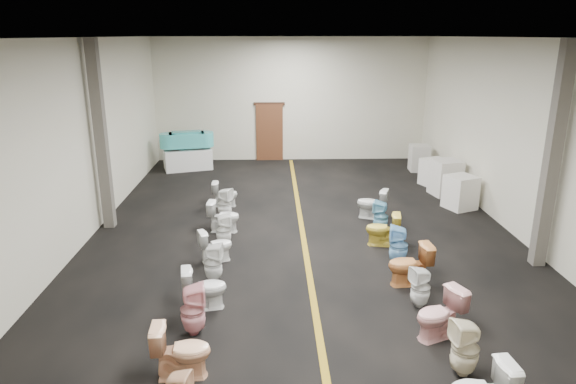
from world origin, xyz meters
The scene contains 34 objects.
floor centered at (0.00, 0.00, 0.00)m, with size 16.00×16.00×0.00m, color black.
ceiling centered at (0.00, 0.00, 4.50)m, with size 16.00×16.00×0.00m, color black.
wall_back centered at (0.00, 8.00, 2.25)m, with size 10.00×10.00×0.00m, color beige.
wall_front centered at (0.00, -8.00, 2.25)m, with size 10.00×10.00×0.00m, color beige.
wall_left centered at (-5.00, 0.00, 2.25)m, with size 16.00×16.00×0.00m, color beige.
wall_right centered at (5.00, 0.00, 2.25)m, with size 16.00×16.00×0.00m, color beige.
aisle_stripe centered at (0.00, 0.00, 0.00)m, with size 0.12×15.60×0.01m, color olive.
back_door centered at (-0.80, 7.94, 1.05)m, with size 1.00×0.10×2.10m, color #562D19.
door_frame centered at (-0.80, 7.95, 2.12)m, with size 1.15×0.08×0.10m, color #331C11.
column_left centered at (-4.75, 1.00, 2.25)m, with size 0.25×0.25×4.50m, color #59544C.
column_right centered at (4.75, -1.50, 2.25)m, with size 0.25×0.25×4.50m, color #59544C.
display_table centered at (-3.68, 6.61, 0.36)m, with size 1.61×0.80×0.71m, color white.
bathtub centered at (-3.68, 6.61, 1.07)m, with size 1.83×0.91×0.55m.
appliance_crate_a centered at (4.40, 2.08, 0.46)m, with size 0.71×0.71×0.91m, color white.
appliance_crate_b centered at (4.40, 3.34, 0.52)m, with size 0.76×0.76×1.05m, color silver.
appliance_crate_c centered at (4.40, 4.34, 0.42)m, with size 0.74×0.74×0.83m, color silver.
appliance_crate_d centered at (4.40, 6.15, 0.45)m, with size 0.63×0.63×0.90m, color beige.
toilet_left_2 centered at (-1.99, -4.95, 0.40)m, with size 0.45×0.79×0.81m, color #FFBE90.
toilet_left_3 centered at (-1.98, -3.89, 0.43)m, with size 0.38×0.39×0.85m, color #F2A8AE.
toilet_left_4 centered at (-1.90, -3.08, 0.38)m, with size 0.43×0.75×0.77m, color white.
toilet_left_5 centered at (-1.86, -2.08, 0.39)m, with size 0.35×0.35×0.77m, color white.
toilet_left_6 centered at (-1.91, -1.15, 0.35)m, with size 0.39×0.69×0.70m, color white.
toilet_left_7 centered at (-1.82, -0.32, 0.37)m, with size 0.34×0.34×0.75m, color white.
toilet_left_8 centered at (-1.89, 0.55, 0.38)m, with size 0.43×0.75×0.76m, color white.
toilet_left_9 centered at (-1.95, 1.47, 0.40)m, with size 0.36×0.37×0.81m, color white.
toilet_left_10 centered at (-2.02, 2.48, 0.35)m, with size 0.39×0.68×0.70m, color silver.
toilet_right_2 centered at (1.92, -5.04, 0.42)m, with size 0.38×0.39×0.85m, color #F4E6C5.
toilet_right_3 centered at (1.86, -4.12, 0.40)m, with size 0.45×0.79×0.81m, color #F2AEAD.
toilet_right_4 centered at (1.83, -3.16, 0.37)m, with size 0.34×0.34×0.75m, color white.
toilet_right_5 centered at (1.86, -2.34, 0.41)m, with size 0.46×0.81×0.82m, color #CF8041.
toilet_right_6 centered at (1.87, -1.41, 0.42)m, with size 0.38×0.38×0.83m, color #86C6F6.
toilet_right_7 centered at (1.75, -0.42, 0.38)m, with size 0.43×0.75×0.76m, color gold.
toilet_right_8 centered at (1.88, 0.41, 0.39)m, with size 0.35×0.36×0.77m, color #70B6D5.
toilet_right_9 centered at (1.84, 1.36, 0.40)m, with size 0.44×0.78×0.79m, color silver.
Camera 1 is at (-0.72, -11.08, 4.56)m, focal length 32.00 mm.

